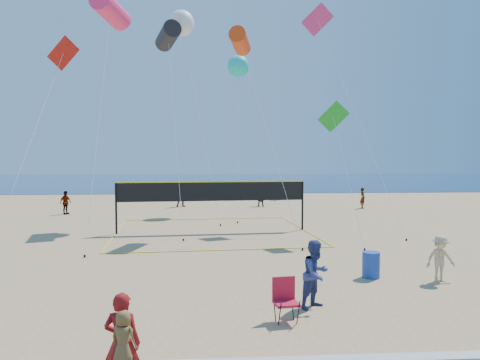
{
  "coord_description": "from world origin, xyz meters",
  "views": [
    {
      "loc": [
        -0.41,
        -10.28,
        3.89
      ],
      "look_at": [
        0.44,
        2.0,
        3.24
      ],
      "focal_mm": 35.0,
      "sensor_mm": 36.0,
      "label": 1
    }
  ],
  "objects": [
    {
      "name": "kite_1",
      "position": [
        -2.66,
        17.25,
        10.76
      ],
      "size": [
        2.04,
        7.68,
        11.44
      ],
      "rotation": [
        0.0,
        0.0,
        0.31
      ],
      "color": "black",
      "rests_on": "ground"
    },
    {
      "name": "ocean",
      "position": [
        0.0,
        62.0,
        0.01
      ],
      "size": [
        140.0,
        50.0,
        0.03
      ],
      "primitive_type": "cube",
      "color": "navy",
      "rests_on": "ground"
    },
    {
      "name": "far_person_4",
      "position": [
        5.91,
        30.05,
        0.81
      ],
      "size": [
        1.08,
        1.21,
        1.62
      ],
      "primitive_type": "imported",
      "rotation": [
        0.0,
        0.0,
        1.0
      ],
      "color": "gray",
      "rests_on": "ground"
    },
    {
      "name": "woman",
      "position": [
        -1.81,
        -2.7,
        0.84
      ],
      "size": [
        0.68,
        0.51,
        1.67
      ],
      "primitive_type": "imported",
      "rotation": [
        0.0,
        0.0,
        2.95
      ],
      "color": "maroon",
      "rests_on": "ground"
    },
    {
      "name": "ground",
      "position": [
        0.0,
        0.0,
        0.0
      ],
      "size": [
        120.0,
        120.0,
        0.0
      ],
      "primitive_type": "plane",
      "color": "tan",
      "rests_on": "ground"
    },
    {
      "name": "kite_0",
      "position": [
        -5.18,
        13.67,
        11.07
      ],
      "size": [
        1.68,
        7.37,
        11.78
      ],
      "rotation": [
        0.0,
        0.0,
        -0.25
      ],
      "color": "#FE2C67",
      "rests_on": "ground"
    },
    {
      "name": "far_person_2",
      "position": [
        10.98,
        23.28,
        0.75
      ],
      "size": [
        0.37,
        0.55,
        1.51
      ],
      "primitive_type": "imported",
      "rotation": [
        0.0,
        0.0,
        1.56
      ],
      "color": "gray",
      "rests_on": "ground"
    },
    {
      "name": "kite_2",
      "position": [
        1.27,
        13.86,
        9.72
      ],
      "size": [
        2.88,
        6.55,
        10.29
      ],
      "rotation": [
        0.0,
        0.0,
        -0.22
      ],
      "color": "red",
      "rests_on": "ground"
    },
    {
      "name": "trash_barrel",
      "position": [
        4.77,
        4.1,
        0.41
      ],
      "size": [
        0.66,
        0.66,
        0.82
      ],
      "primitive_type": "cylinder",
      "rotation": [
        0.0,
        0.0,
        0.23
      ],
      "color": "#193CA3",
      "rests_on": "ground"
    },
    {
      "name": "kite_3",
      "position": [
        -6.74,
        10.49,
        7.82
      ],
      "size": [
        1.82,
        5.9,
        9.11
      ],
      "rotation": [
        0.0,
        0.0,
        -0.02
      ],
      "color": "red",
      "rests_on": "ground"
    },
    {
      "name": "bystander_b",
      "position": [
        6.74,
        3.5,
        0.72
      ],
      "size": [
        0.96,
        0.59,
        1.44
      ],
      "primitive_type": "imported",
      "rotation": [
        0.0,
        0.0,
        0.06
      ],
      "color": "tan",
      "rests_on": "ground"
    },
    {
      "name": "kite_7",
      "position": [
        1.77,
        22.82,
        10.15
      ],
      "size": [
        1.65,
        7.28,
        10.91
      ],
      "rotation": [
        0.0,
        0.0,
        0.1
      ],
      "color": "#1BCABD",
      "rests_on": "ground"
    },
    {
      "name": "far_person_0",
      "position": [
        -9.79,
        21.19,
        0.78
      ],
      "size": [
        0.79,
        0.98,
        1.55
      ],
      "primitive_type": "imported",
      "rotation": [
        0.0,
        0.0,
        1.04
      ],
      "color": "gray",
      "rests_on": "ground"
    },
    {
      "name": "volleyball_net",
      "position": [
        -0.2,
        13.41,
        1.79
      ],
      "size": [
        10.34,
        10.2,
        2.59
      ],
      "rotation": [
        0.0,
        0.0,
        0.07
      ],
      "color": "black",
      "rests_on": "ground"
    },
    {
      "name": "bystander_a",
      "position": [
        2.34,
        1.33,
        0.87
      ],
      "size": [
        1.07,
        1.03,
        1.74
      ],
      "primitive_type": "imported",
      "rotation": [
        0.0,
        0.0,
        0.63
      ],
      "color": "navy",
      "rests_on": "ground"
    },
    {
      "name": "camp_chair",
      "position": [
        1.39,
        0.41,
        0.58
      ],
      "size": [
        0.62,
        0.74,
        1.14
      ],
      "rotation": [
        0.0,
        0.0,
        0.14
      ],
      "color": "#B1142C",
      "rests_on": "ground"
    },
    {
      "name": "kite_4",
      "position": [
        5.43,
        10.89,
        5.38
      ],
      "size": [
        1.38,
        3.12,
        6.42
      ],
      "rotation": [
        0.0,
        0.0,
        -0.19
      ],
      "color": "green",
      "rests_on": "ground"
    },
    {
      "name": "far_person_1",
      "position": [
        3.65,
        25.17,
        0.73
      ],
      "size": [
        1.41,
        0.64,
        1.46
      ],
      "primitive_type": "imported",
      "rotation": [
        0.0,
        0.0,
        -0.16
      ],
      "color": "gray",
      "rests_on": "ground"
    },
    {
      "name": "far_person_3",
      "position": [
        -2.35,
        25.23,
        0.97
      ],
      "size": [
        1.04,
        0.86,
        1.94
      ],
      "primitive_type": "imported",
      "rotation": [
        0.0,
        0.0,
        0.15
      ],
      "color": "gray",
      "rests_on": "ground"
    },
    {
      "name": "kite_6",
      "position": [
        -1.93,
        18.08,
        11.74
      ],
      "size": [
        3.13,
        3.63,
        12.5
      ],
      "rotation": [
        0.0,
        0.0,
        -0.15
      ],
      "color": "white",
      "rests_on": "ground"
    },
    {
      "name": "kite_5",
      "position": [
        6.09,
        16.4,
        11.13
      ],
      "size": [
        3.68,
        6.64,
        12.67
      ],
      "rotation": [
        0.0,
        0.0,
        0.08
      ],
      "color": "#E1336B",
      "rests_on": "ground"
    },
    {
      "name": "toddler",
      "position": [
        -1.73,
        -3.04,
        1.04
      ],
      "size": [
        0.51,
        0.43,
        0.88
      ],
      "primitive_type": "imported",
      "rotation": [
        0.0,
        0.0,
        2.74
      ],
      "color": "brown",
      "rests_on": "seawall"
    }
  ]
}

